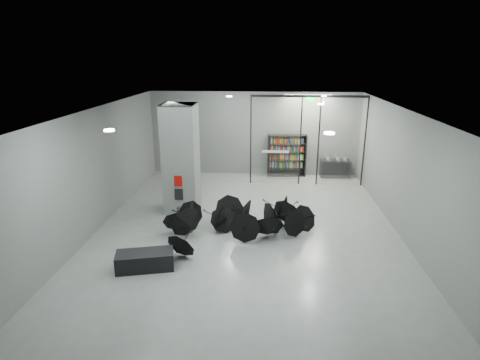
# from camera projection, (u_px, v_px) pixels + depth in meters

# --- Properties ---
(room) EXTENTS (14.00, 14.02, 4.01)m
(room) POSITION_uv_depth(u_px,v_px,m) (246.00, 150.00, 11.99)
(room) COLOR gray
(room) RESTS_ON ground
(column) EXTENTS (1.20, 1.20, 4.00)m
(column) POSITION_uv_depth(u_px,v_px,m) (181.00, 159.00, 14.31)
(column) COLOR slate
(column) RESTS_ON ground
(fire_cabinet) EXTENTS (0.28, 0.04, 0.38)m
(fire_cabinet) POSITION_uv_depth(u_px,v_px,m) (178.00, 181.00, 13.92)
(fire_cabinet) COLOR #A50A07
(fire_cabinet) RESTS_ON column
(info_panel) EXTENTS (0.30, 0.03, 0.42)m
(info_panel) POSITION_uv_depth(u_px,v_px,m) (179.00, 194.00, 14.07)
(info_panel) COLOR black
(info_panel) RESTS_ON column
(exit_sign) EXTENTS (0.30, 0.06, 0.15)m
(exit_sign) POSITION_uv_depth(u_px,v_px,m) (310.00, 100.00, 16.57)
(exit_sign) COLOR #0CE533
(exit_sign) RESTS_ON room
(glass_partition) EXTENTS (5.06, 0.08, 4.00)m
(glass_partition) POSITION_uv_depth(u_px,v_px,m) (307.00, 137.00, 17.25)
(glass_partition) COLOR silver
(glass_partition) RESTS_ON ground
(bench) EXTENTS (1.65, 1.01, 0.50)m
(bench) POSITION_uv_depth(u_px,v_px,m) (145.00, 260.00, 10.73)
(bench) COLOR black
(bench) RESTS_ON ground
(bookshelf) EXTENTS (1.86, 0.50, 2.02)m
(bookshelf) POSITION_uv_depth(u_px,v_px,m) (287.00, 156.00, 18.85)
(bookshelf) COLOR black
(bookshelf) RESTS_ON ground
(shop_counter) EXTENTS (1.41, 0.58, 0.84)m
(shop_counter) POSITION_uv_depth(u_px,v_px,m) (335.00, 169.00, 18.83)
(shop_counter) COLOR black
(shop_counter) RESTS_ON ground
(umbrella_cluster) EXTENTS (5.29, 4.08, 1.28)m
(umbrella_cluster) POSITION_uv_depth(u_px,v_px,m) (240.00, 223.00, 12.96)
(umbrella_cluster) COLOR black
(umbrella_cluster) RESTS_ON ground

